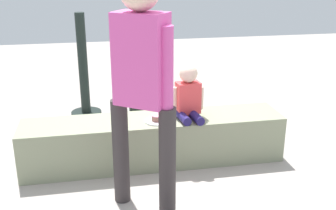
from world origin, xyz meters
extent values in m
plane|color=#9D958D|center=(0.00, 0.00, 0.00)|extent=(12.00, 12.00, 0.00)
cube|color=gray|center=(0.00, 0.00, 0.21)|extent=(2.35, 0.46, 0.43)
cylinder|color=#1F1853|center=(0.24, -0.11, 0.46)|extent=(0.10, 0.25, 0.08)
cylinder|color=#1F1853|center=(0.36, -0.12, 0.46)|extent=(0.10, 0.25, 0.08)
cube|color=#E64446|center=(0.31, 0.00, 0.61)|extent=(0.22, 0.16, 0.28)
sphere|color=beige|center=(0.31, 0.00, 0.83)|extent=(0.16, 0.16, 0.16)
cylinder|color=beige|center=(0.20, 0.01, 0.60)|extent=(0.05, 0.05, 0.21)
cylinder|color=beige|center=(0.43, -0.02, 0.60)|extent=(0.05, 0.05, 0.21)
cylinder|color=#332D2E|center=(-0.03, -0.81, 0.41)|extent=(0.12, 0.12, 0.82)
cylinder|color=#332D2E|center=(-0.34, -0.59, 0.41)|extent=(0.12, 0.12, 0.82)
cube|color=#E14FA4|center=(-0.19, -0.70, 1.14)|extent=(0.41, 0.37, 0.63)
cylinder|color=#E14FA4|center=(-0.04, -0.81, 1.08)|extent=(0.10, 0.10, 0.60)
cylinder|color=#E14FA4|center=(-0.34, -0.59, 1.08)|extent=(0.10, 0.10, 0.60)
cylinder|color=white|center=(0.02, -0.08, 0.43)|extent=(0.22, 0.22, 0.01)
cylinder|color=#895B4C|center=(0.02, -0.08, 0.46)|extent=(0.10, 0.10, 0.05)
cylinder|color=pink|center=(0.02, -0.08, 0.49)|extent=(0.10, 0.10, 0.01)
cube|color=silver|center=(0.08, -0.09, 0.44)|extent=(0.11, 0.04, 0.00)
cube|color=#59C6B2|center=(0.40, 0.42, 0.15)|extent=(0.23, 0.13, 0.30)
torus|color=white|center=(0.35, 0.42, 0.30)|extent=(0.09, 0.01, 0.09)
torus|color=white|center=(0.45, 0.42, 0.30)|extent=(0.09, 0.01, 0.09)
cylinder|color=black|center=(-0.62, 1.35, 0.02)|extent=(0.36, 0.36, 0.04)
cylinder|color=black|center=(-0.62, 1.35, 0.63)|extent=(0.11, 0.11, 1.18)
cylinder|color=silver|center=(0.91, 0.65, 0.09)|extent=(0.07, 0.07, 0.18)
cone|color=silver|center=(0.91, 0.65, 0.20)|extent=(0.06, 0.06, 0.03)
cylinder|color=white|center=(0.91, 0.65, 0.22)|extent=(0.03, 0.03, 0.02)
cylinder|color=red|center=(0.61, 0.71, 0.05)|extent=(0.08, 0.08, 0.10)
cube|color=white|center=(-0.06, 0.72, 0.05)|extent=(0.39, 0.38, 0.11)
cube|color=black|center=(0.03, 1.20, 0.10)|extent=(0.27, 0.13, 0.20)
torus|color=black|center=(0.03, 1.20, 0.20)|extent=(0.20, 0.01, 0.20)
camera|label=1|loc=(-0.51, -3.36, 1.77)|focal=43.50mm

